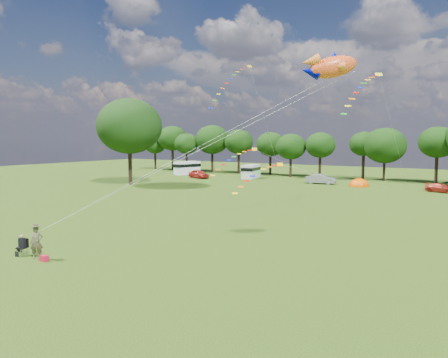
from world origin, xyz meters
The scene contains 17 objects.
ground_plane centered at (0.00, 0.00, 0.00)m, with size 180.00×180.00×0.00m, color black.
tree_line centered at (5.30, 54.99, 6.35)m, with size 102.98×10.98×10.27m.
big_tree centered at (-30.00, 28.00, 9.02)m, with size 10.00×10.00×13.28m.
car_a centered at (-27.47, 42.53, 0.77)m, with size 1.82×4.62×1.54m, color #B42721.
car_b centered at (-5.52, 44.92, 0.77)m, with size 1.62×4.34×1.53m, color gray.
car_c centered at (11.81, 43.10, 0.59)m, with size 1.66×3.94×1.18m, color #A32919.
campervan_a centered at (-34.07, 47.80, 1.39)m, with size 3.41×5.65×2.59m.
campervan_b centered at (-19.53, 47.57, 1.29)m, with size 2.94×5.21×2.41m.
tent_orange centered at (0.56, 44.67, 0.02)m, with size 3.02×3.31×2.36m.
kite_flyer centered at (-4.84, -5.30, 0.99)m, with size 0.72×0.47×1.98m, color brown.
camp_chair centered at (-6.26, -5.31, 0.78)m, with size 0.64×0.65×1.31m.
kite_bag centered at (-4.01, -5.41, 0.17)m, with size 0.49×0.32×0.35m, color red.
fish_kite centered at (10.19, 2.67, 11.10)m, with size 3.10×2.77×1.77m.
streamer_kite_a centered at (-10.73, 26.97, 14.58)m, with size 3.28×5.63×5.77m.
streamer_kite_b centered at (-6.61, 20.65, 4.86)m, with size 4.25×4.59×3.78m.
streamer_kite_c centered at (-0.87, 16.12, 3.88)m, with size 3.17×4.89×2.80m.
streamer_kite_d centered at (6.87, 22.56, 12.20)m, with size 2.75×5.08×4.31m.
Camera 1 is at (18.44, -20.87, 7.24)m, focal length 35.00 mm.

